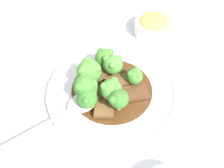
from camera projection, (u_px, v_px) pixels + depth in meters
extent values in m
plane|color=silver|center=(112.00, 94.00, 0.56)|extent=(4.00, 4.00, 0.00)
cylinder|color=white|center=(112.00, 92.00, 0.56)|extent=(0.28, 0.28, 0.01)
torus|color=white|center=(112.00, 90.00, 0.55)|extent=(0.28, 0.28, 0.01)
cylinder|color=#4C2D14|center=(112.00, 90.00, 0.55)|extent=(0.17, 0.17, 0.00)
cube|color=brown|center=(117.00, 82.00, 0.55)|extent=(0.03, 0.05, 0.02)
cube|color=#56331E|center=(100.00, 93.00, 0.53)|extent=(0.05, 0.06, 0.01)
cube|color=#56331E|center=(130.00, 94.00, 0.53)|extent=(0.04, 0.07, 0.01)
cube|color=brown|center=(102.00, 75.00, 0.56)|extent=(0.05, 0.05, 0.02)
cube|color=brown|center=(104.00, 106.00, 0.51)|extent=(0.06, 0.05, 0.01)
cylinder|color=#7FA84C|center=(90.00, 80.00, 0.55)|extent=(0.02, 0.02, 0.02)
sphere|color=#4C8E38|center=(89.00, 72.00, 0.53)|extent=(0.05, 0.05, 0.05)
sphere|color=#4C8E38|center=(87.00, 61.00, 0.53)|extent=(0.02, 0.02, 0.02)
sphere|color=#4C8E38|center=(83.00, 71.00, 0.51)|extent=(0.02, 0.02, 0.02)
sphere|color=#4C8E38|center=(96.00, 68.00, 0.52)|extent=(0.02, 0.02, 0.02)
cylinder|color=#8EB756|center=(113.00, 72.00, 0.57)|extent=(0.01, 0.01, 0.02)
sphere|color=#4C8E38|center=(113.00, 65.00, 0.55)|extent=(0.04, 0.04, 0.04)
sphere|color=#4C8E38|center=(108.00, 58.00, 0.54)|extent=(0.02, 0.02, 0.02)
sphere|color=#4C8E38|center=(112.00, 66.00, 0.53)|extent=(0.02, 0.02, 0.02)
sphere|color=#4C8E38|center=(119.00, 59.00, 0.54)|extent=(0.02, 0.02, 0.02)
cylinder|color=#7FA84C|center=(134.00, 81.00, 0.55)|extent=(0.01, 0.01, 0.01)
sphere|color=#427F2D|center=(134.00, 75.00, 0.54)|extent=(0.03, 0.03, 0.03)
sphere|color=#427F2D|center=(129.00, 73.00, 0.53)|extent=(0.01, 0.01, 0.01)
sphere|color=#427F2D|center=(138.00, 76.00, 0.52)|extent=(0.01, 0.01, 0.01)
sphere|color=#427F2D|center=(137.00, 69.00, 0.54)|extent=(0.01, 0.01, 0.01)
cylinder|color=#8EB756|center=(87.00, 94.00, 0.53)|extent=(0.02, 0.02, 0.02)
sphere|color=#427F2D|center=(86.00, 86.00, 0.51)|extent=(0.05, 0.05, 0.05)
sphere|color=#427F2D|center=(79.00, 86.00, 0.49)|extent=(0.02, 0.02, 0.02)
sphere|color=#427F2D|center=(93.00, 84.00, 0.50)|extent=(0.02, 0.02, 0.02)
sphere|color=#427F2D|center=(84.00, 76.00, 0.51)|extent=(0.02, 0.02, 0.02)
cylinder|color=#8EB756|center=(105.00, 64.00, 0.58)|extent=(0.01, 0.01, 0.01)
sphere|color=#427F2D|center=(105.00, 57.00, 0.57)|extent=(0.04, 0.04, 0.04)
sphere|color=#427F2D|center=(105.00, 58.00, 0.55)|extent=(0.02, 0.02, 0.02)
sphere|color=#427F2D|center=(110.00, 52.00, 0.56)|extent=(0.02, 0.02, 0.02)
sphere|color=#427F2D|center=(100.00, 51.00, 0.56)|extent=(0.02, 0.02, 0.02)
cylinder|color=#8EB756|center=(111.00, 96.00, 0.53)|extent=(0.01, 0.01, 0.01)
sphere|color=#4C8E38|center=(111.00, 90.00, 0.51)|extent=(0.04, 0.04, 0.04)
sphere|color=#4C8E38|center=(115.00, 90.00, 0.49)|extent=(0.02, 0.02, 0.02)
sphere|color=#4C8E38|center=(114.00, 81.00, 0.51)|extent=(0.02, 0.02, 0.02)
sphere|color=#4C8E38|center=(104.00, 86.00, 0.50)|extent=(0.02, 0.02, 0.02)
cylinder|color=#7FA84C|center=(116.00, 106.00, 0.51)|extent=(0.01, 0.01, 0.02)
sphere|color=#387028|center=(117.00, 99.00, 0.49)|extent=(0.04, 0.04, 0.04)
sphere|color=#387028|center=(123.00, 97.00, 0.48)|extent=(0.01, 0.01, 0.01)
sphere|color=#387028|center=(115.00, 91.00, 0.49)|extent=(0.01, 0.01, 0.01)
sphere|color=#387028|center=(112.00, 99.00, 0.48)|extent=(0.01, 0.01, 0.01)
cylinder|color=#7FA84C|center=(88.00, 104.00, 0.52)|extent=(0.01, 0.01, 0.01)
sphere|color=#387028|center=(87.00, 98.00, 0.50)|extent=(0.04, 0.04, 0.04)
sphere|color=#387028|center=(93.00, 93.00, 0.49)|extent=(0.02, 0.02, 0.02)
sphere|color=#387028|center=(82.00, 92.00, 0.50)|extent=(0.02, 0.02, 0.02)
sphere|color=#387028|center=(86.00, 101.00, 0.48)|extent=(0.02, 0.02, 0.02)
ellipsoid|color=silver|center=(83.00, 102.00, 0.52)|extent=(0.07, 0.08, 0.01)
cylinder|color=silver|center=(37.00, 128.00, 0.49)|extent=(0.05, 0.13, 0.01)
cylinder|color=white|center=(153.00, 31.00, 0.68)|extent=(0.06, 0.06, 0.01)
cylinder|color=white|center=(154.00, 27.00, 0.67)|extent=(0.10, 0.10, 0.03)
torus|color=white|center=(154.00, 22.00, 0.66)|extent=(0.10, 0.10, 0.01)
ellipsoid|color=tan|center=(154.00, 22.00, 0.66)|extent=(0.08, 0.08, 0.02)
cylinder|color=white|center=(22.00, 80.00, 0.58)|extent=(0.06, 0.06, 0.01)
torus|color=white|center=(21.00, 78.00, 0.58)|extent=(0.06, 0.06, 0.01)
cube|color=white|center=(44.00, 41.00, 0.66)|extent=(0.15, 0.10, 0.01)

